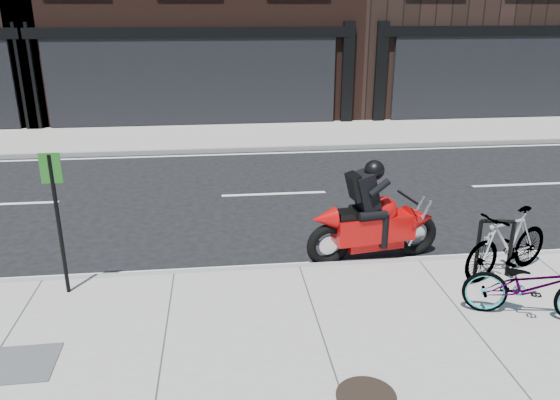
{
  "coord_description": "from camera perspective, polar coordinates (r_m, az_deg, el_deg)",
  "views": [
    {
      "loc": [
        -1.22,
        -9.83,
        4.12
      ],
      "look_at": [
        -0.2,
        -0.91,
        0.9
      ],
      "focal_mm": 35.0,
      "sensor_mm": 36.0,
      "label": 1
    }
  ],
  "objects": [
    {
      "name": "ground",
      "position": [
        10.72,
        0.48,
        -2.85
      ],
      "size": [
        120.0,
        120.0,
        0.0
      ],
      "primitive_type": "plane",
      "color": "black",
      "rests_on": "ground"
    },
    {
      "name": "sidewalk_near",
      "position": [
        6.42,
        6.28,
        -19.56
      ],
      "size": [
        60.0,
        6.0,
        0.13
      ],
      "primitive_type": "cube",
      "color": "gray",
      "rests_on": "ground"
    },
    {
      "name": "sidewalk_far",
      "position": [
        18.08,
        -2.55,
        6.75
      ],
      "size": [
        60.0,
        3.5,
        0.13
      ],
      "primitive_type": "cube",
      "color": "gray",
      "rests_on": "ground"
    },
    {
      "name": "bike_rack",
      "position": [
        9.02,
        21.55,
        -4.17
      ],
      "size": [
        0.55,
        0.15,
        0.93
      ],
      "rotation": [
        0.0,
        0.0,
        -0.18
      ],
      "color": "black",
      "rests_on": "sidewalk_near"
    },
    {
      "name": "bicycle_front",
      "position": [
        8.08,
        24.86,
        -8.11
      ],
      "size": [
        1.87,
        1.18,
        0.93
      ],
      "primitive_type": "imported",
      "rotation": [
        0.0,
        0.0,
        1.23
      ],
      "color": "gray",
      "rests_on": "sidewalk_near"
    },
    {
      "name": "bicycle_rear",
      "position": [
        9.12,
        22.68,
        -4.13
      ],
      "size": [
        1.84,
        1.16,
        1.07
      ],
      "primitive_type": "imported",
      "rotation": [
        0.0,
        0.0,
        5.11
      ],
      "color": "gray",
      "rests_on": "sidewalk_near"
    },
    {
      "name": "motorcycle",
      "position": [
        9.3,
        10.39,
        -2.04
      ],
      "size": [
        2.37,
        0.75,
        1.78
      ],
      "rotation": [
        0.0,
        0.0,
        0.16
      ],
      "color": "black",
      "rests_on": "ground"
    },
    {
      "name": "manhole_cover",
      "position": [
        6.32,
        8.99,
        -19.57
      ],
      "size": [
        0.86,
        0.86,
        0.02
      ],
      "primitive_type": "cylinder",
      "rotation": [
        0.0,
        0.0,
        -0.39
      ],
      "color": "black",
      "rests_on": "sidewalk_near"
    },
    {
      "name": "utility_grate",
      "position": [
        7.35,
        -25.24,
        -15.21
      ],
      "size": [
        0.77,
        0.77,
        0.02
      ],
      "primitive_type": "cube",
      "rotation": [
        0.0,
        0.0,
        0.02
      ],
      "color": "#424244",
      "rests_on": "sidewalk_near"
    },
    {
      "name": "sign_post",
      "position": [
        8.23,
        -22.27,
        -1.16
      ],
      "size": [
        0.28,
        0.06,
        2.11
      ],
      "rotation": [
        0.0,
        0.0,
        0.02
      ],
      "color": "black",
      "rests_on": "sidewalk_near"
    }
  ]
}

